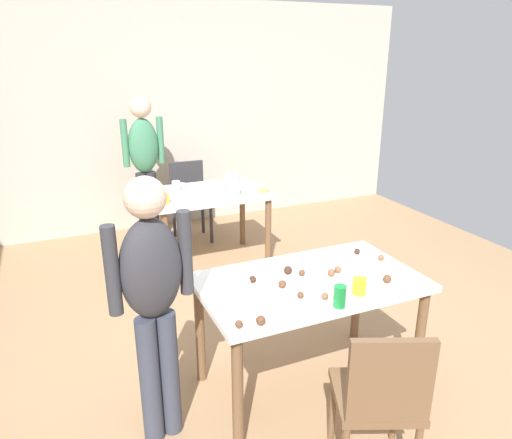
{
  "coord_description": "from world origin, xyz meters",
  "views": [
    {
      "loc": [
        -1.24,
        -2.42,
        2.03
      ],
      "look_at": [
        0.05,
        0.5,
        0.9
      ],
      "focal_mm": 33.35,
      "sensor_mm": 36.0,
      "label": 1
    }
  ],
  "objects": [
    {
      "name": "person_adult_far",
      "position": [
        -0.33,
        2.57,
        0.97
      ],
      "size": [
        0.46,
        0.24,
        1.61
      ],
      "color": "#28282D",
      "rests_on": "ground_plane"
    },
    {
      "name": "donut_far_4",
      "position": [
        -0.08,
        1.48,
        0.77
      ],
      "size": [
        0.11,
        0.11,
        0.03
      ],
      "primitive_type": "torus",
      "color": "white",
      "rests_on": "dining_table_far"
    },
    {
      "name": "donut_far_3",
      "position": [
        0.61,
        1.59,
        0.77
      ],
      "size": [
        0.11,
        0.11,
        0.03
      ],
      "primitive_type": "torus",
      "color": "gold",
      "rests_on": "dining_table_far"
    },
    {
      "name": "chair_far_table",
      "position": [
        0.14,
        2.57,
        0.5
      ],
      "size": [
        0.41,
        0.41,
        0.87
      ],
      "color": "#2D2D33",
      "rests_on": "ground_plane"
    },
    {
      "name": "fork_near",
      "position": [
        0.14,
        -0.34,
        0.75
      ],
      "size": [
        0.17,
        0.02,
        0.01
      ],
      "primitive_type": "cube",
      "color": "silver",
      "rests_on": "dining_table_near"
    },
    {
      "name": "cake_ball_1",
      "position": [
        -0.01,
        -0.11,
        0.78
      ],
      "size": [
        0.05,
        0.05,
        0.05
      ],
      "primitive_type": "sphere",
      "color": "#3D2319",
      "rests_on": "dining_table_near"
    },
    {
      "name": "donut_far_1",
      "position": [
        -0.07,
        2.09,
        0.77
      ],
      "size": [
        0.12,
        0.12,
        0.03
      ],
      "primitive_type": "torus",
      "color": "pink",
      "rests_on": "dining_table_far"
    },
    {
      "name": "cake_ball_5",
      "position": [
        -0.35,
        -0.1,
        0.77
      ],
      "size": [
        0.05,
        0.05,
        0.05
      ],
      "primitive_type": "sphere",
      "color": "#3D2319",
      "rests_on": "dining_table_near"
    },
    {
      "name": "ground_plane",
      "position": [
        0.0,
        0.0,
        0.0
      ],
      "size": [
        6.4,
        6.4,
        0.0
      ],
      "primitive_type": "plane",
      "color": "#9E7A56"
    },
    {
      "name": "cake_ball_11",
      "position": [
        0.22,
        -0.24,
        0.77
      ],
      "size": [
        0.05,
        0.05,
        0.05
      ],
      "primitive_type": "sphere",
      "color": "brown",
      "rests_on": "dining_table_near"
    },
    {
      "name": "cake_ball_6",
      "position": [
        0.03,
        -0.47,
        0.77
      ],
      "size": [
        0.04,
        0.04,
        0.04
      ],
      "primitive_type": "sphere",
      "color": "brown",
      "rests_on": "dining_table_near"
    },
    {
      "name": "soda_can",
      "position": [
        0.06,
        -0.57,
        0.81
      ],
      "size": [
        0.07,
        0.07,
        0.12
      ],
      "primitive_type": "cylinder",
      "color": "#198438",
      "rests_on": "dining_table_near"
    },
    {
      "name": "cake_ball_2",
      "position": [
        0.06,
        -0.16,
        0.77
      ],
      "size": [
        0.04,
        0.04,
        0.04
      ],
      "primitive_type": "sphere",
      "color": "brown",
      "rests_on": "dining_table_near"
    },
    {
      "name": "cake_ball_10",
      "position": [
        -0.5,
        -0.54,
        0.77
      ],
      "size": [
        0.04,
        0.04,
        0.04
      ],
      "primitive_type": "sphere",
      "color": "brown",
      "rests_on": "dining_table_near"
    },
    {
      "name": "pitcher_far",
      "position": [
        0.26,
        1.52,
        0.87
      ],
      "size": [
        0.13,
        0.13,
        0.23
      ],
      "primitive_type": "cylinder",
      "color": "white",
      "rests_on": "dining_table_far"
    },
    {
      "name": "cake_ball_9",
      "position": [
        0.55,
        -0.02,
        0.77
      ],
      "size": [
        0.04,
        0.04,
        0.04
      ],
      "primitive_type": "sphere",
      "color": "#3D2319",
      "rests_on": "dining_table_near"
    },
    {
      "name": "donut_far_2",
      "position": [
        0.37,
        1.85,
        0.77
      ],
      "size": [
        0.13,
        0.13,
        0.04
      ],
      "primitive_type": "torus",
      "color": "brown",
      "rests_on": "dining_table_far"
    },
    {
      "name": "dining_table_near",
      "position": [
        0.08,
        -0.23,
        0.65
      ],
      "size": [
        1.31,
        0.77,
        0.75
      ],
      "color": "white",
      "rests_on": "ground_plane"
    },
    {
      "name": "cake_ball_4",
      "position": [
        -0.12,
        -0.25,
        0.77
      ],
      "size": [
        0.05,
        0.05,
        0.05
      ],
      "primitive_type": "sphere",
      "color": "brown",
      "rests_on": "dining_table_near"
    },
    {
      "name": "person_girl_near",
      "position": [
        -0.86,
        -0.27,
        0.89
      ],
      "size": [
        0.46,
        0.25,
        1.49
      ],
      "color": "#383D4C",
      "rests_on": "ground_plane"
    },
    {
      "name": "mixing_bowl",
      "position": [
        -0.4,
        -0.23,
        0.79
      ],
      "size": [
        0.17,
        0.17,
        0.09
      ],
      "primitive_type": "cylinder",
      "color": "white",
      "rests_on": "dining_table_near"
    },
    {
      "name": "cup_far_1",
      "position": [
        -0.17,
        1.91,
        0.81
      ],
      "size": [
        0.08,
        0.08,
        0.11
      ],
      "primitive_type": "cylinder",
      "color": "white",
      "rests_on": "dining_table_far"
    },
    {
      "name": "cup_near_0",
      "position": [
        0.24,
        -0.49,
        0.8
      ],
      "size": [
        0.08,
        0.08,
        0.09
      ],
      "primitive_type": "cylinder",
      "color": "yellow",
      "rests_on": "dining_table_near"
    },
    {
      "name": "cake_ball_12",
      "position": [
        -0.25,
        -0.12,
        0.77
      ],
      "size": [
        0.04,
        0.04,
        0.04
      ],
      "primitive_type": "sphere",
      "color": "#3D2319",
      "rests_on": "dining_table_near"
    },
    {
      "name": "wall_back",
      "position": [
        0.0,
        3.2,
        1.3
      ],
      "size": [
        6.4,
        0.1,
        2.6
      ],
      "primitive_type": "cube",
      "color": "#BCB2A3",
      "rests_on": "ground_plane"
    },
    {
      "name": "donut_far_0",
      "position": [
        -0.11,
        1.83,
        0.77
      ],
      "size": [
        0.11,
        0.11,
        0.03
      ],
      "primitive_type": "torus",
      "color": "pink",
      "rests_on": "dining_table_far"
    },
    {
      "name": "cake_ball_8",
      "position": [
        0.28,
        -0.21,
        0.77
      ],
      "size": [
        0.04,
        0.04,
        0.04
      ],
      "primitive_type": "sphere",
      "color": "brown",
      "rests_on": "dining_table_near"
    },
    {
      "name": "cake_ball_13",
      "position": [
        0.47,
        -0.44,
        0.77
      ],
      "size": [
        0.05,
        0.05,
        0.05
      ],
      "primitive_type": "sphere",
      "color": "brown",
      "rests_on": "dining_table_near"
    },
    {
      "name": "dining_table_far",
      "position": [
        0.11,
        1.82,
        0.65
      ],
      "size": [
        1.12,
        0.78,
        0.75
      ],
      "color": "white",
      "rests_on": "ground_plane"
    },
    {
      "name": "cup_far_0",
      "position": [
        -0.36,
        1.59,
        0.8
      ],
      "size": [
        0.08,
        0.08,
        0.09
      ],
      "primitive_type": "cylinder",
      "color": "yellow",
      "rests_on": "dining_table_far"
    },
    {
      "name": "cake_ball_7",
      "position": [
        -0.08,
        -0.4,
        0.77
      ],
      "size": [
        0.04,
        0.04,
        0.04
      ],
      "primitive_type": "sphere",
      "color": "brown",
      "rests_on": "dining_table_near"
    },
    {
      "name": "chair_near_table",
      "position": [
        0.04,
        -0.98,
        0.5
      ],
      "size": [
        0.52,
        0.52,
        0.87
      ],
      "color": "brown",
      "rests_on": "ground_plane"
    },
    {
      "name": "cake_ball_0",
      "position": [
        -0.39,
        -0.56,
        0.77
      ],
      "size": [
        0.05,
        0.05,
        0.05
      ],
      "primitive_type": "sphere",
      "color": "brown",
      "rests_on": "dining_table_near"
    },
    {
      "name": "cake_ball_3",
      "position": [
        0.64,
        -0.17,
        0.77
      ],
      "size": [
        0.04,
        0.04,
        0.04
      ],
      "primitive_type": "sphere",
      "color": "brown",
      "rests_on": "dining_table_near"
    }
  ]
}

